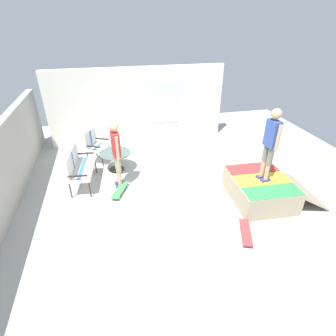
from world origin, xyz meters
The scene contains 10 objects.
ground_plane centered at (0.00, 0.00, -0.05)m, with size 12.00×12.00×0.10m, color #B2B2AD.
house_facade centered at (3.80, 0.49, 1.28)m, with size 0.23×6.00×2.55m.
skate_ramp centered at (-0.48, -1.92, 0.29)m, with size 1.67×2.17×0.58m.
patio_bench centered at (1.17, 2.47, 0.62)m, with size 1.30×0.69×1.02m.
patio_chair_near_house centered at (2.47, 2.05, 0.61)m, with size 0.80×0.77×1.02m.
patio_table centered at (1.76, 1.47, 0.40)m, with size 0.90×0.90×0.57m.
person_watching centered at (0.91, 1.44, 1.06)m, with size 0.48×0.27×1.79m.
person_skater centered at (-0.49, -1.91, 1.60)m, with size 0.48×0.27×1.73m.
skateboard_by_bench centered at (0.55, 1.45, 0.08)m, with size 0.81×0.52×0.10m.
skateboard_spare centered at (-1.58, -0.99, 0.08)m, with size 0.82×0.47×0.10m.
Camera 1 is at (-5.23, 1.51, 4.00)m, focal length 28.47 mm.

